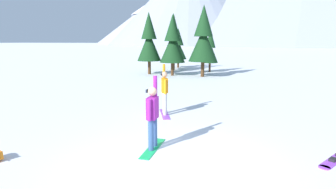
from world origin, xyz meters
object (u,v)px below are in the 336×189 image
object	(u,v)px
pine_tree_twin	(173,39)
pine_tree_slender	(178,46)
pine_tree_short	(149,41)
snowboarder_midground	(165,91)
pine_tree_tall	(210,49)
loose_snowboard_near_left	(336,158)
snowboarder_foreground	(153,116)
pine_tree_leaning	(203,38)
pine_tree_broad	(172,43)

from	to	relation	value
pine_tree_twin	pine_tree_slender	world-z (taller)	pine_tree_twin
pine_tree_short	pine_tree_twin	distance (m)	4.04
snowboarder_midground	pine_tree_tall	distance (m)	16.12
pine_tree_short	loose_snowboard_near_left	bearing A→B (deg)	-55.47
snowboarder_foreground	snowboarder_midground	size ratio (longest dim) A/B	0.99
loose_snowboard_near_left	pine_tree_short	size ratio (longest dim) A/B	0.29
loose_snowboard_near_left	pine_tree_tall	world-z (taller)	pine_tree_tall
pine_tree_slender	pine_tree_short	bearing A→B (deg)	-98.77
snowboarder_foreground	pine_tree_leaning	size ratio (longest dim) A/B	0.34
snowboarder_foreground	pine_tree_short	size ratio (longest dim) A/B	0.37
snowboarder_foreground	snowboarder_midground	bearing A→B (deg)	101.67
snowboarder_foreground	pine_tree_short	bearing A→B (deg)	110.39
pine_tree_short	pine_tree_twin	size ratio (longest dim) A/B	0.96
loose_snowboard_near_left	pine_tree_tall	bearing A→B (deg)	106.89
pine_tree_broad	loose_snowboard_near_left	bearing A→B (deg)	-60.90
pine_tree_leaning	pine_tree_tall	bearing A→B (deg)	88.46
pine_tree_broad	pine_tree_tall	size ratio (longest dim) A/B	1.27
pine_tree_twin	pine_tree_tall	xyz separation A→B (m)	(3.81, -0.58, -0.91)
loose_snowboard_near_left	pine_tree_twin	xyz separation A→B (m)	(-9.56, 19.52, 3.10)
snowboarder_midground	pine_tree_slender	bearing A→B (deg)	102.53
pine_tree_broad	pine_tree_tall	distance (m)	4.62
snowboarder_foreground	pine_tree_short	distance (m)	17.53
pine_tree_twin	pine_tree_tall	distance (m)	3.96
snowboarder_foreground	pine_tree_tall	xyz separation A→B (m)	(-1.04, 19.60, 1.26)
loose_snowboard_near_left	pine_tree_broad	distance (m)	17.72
loose_snowboard_near_left	pine_tree_slender	xyz separation A→B (m)	(-9.76, 22.29, 2.36)
pine_tree_slender	pine_tree_leaning	bearing A→B (deg)	-61.17
pine_tree_broad	pine_tree_leaning	distance (m)	2.69
pine_tree_broad	pine_tree_tall	bearing A→B (deg)	52.85
pine_tree_leaning	pine_tree_tall	xyz separation A→B (m)	(0.10, 3.75, -0.98)
pine_tree_broad	pine_tree_tall	world-z (taller)	pine_tree_broad
pine_tree_tall	snowboarder_midground	bearing A→B (deg)	-88.91
snowboarder_midground	pine_tree_short	distance (m)	14.01
pine_tree_twin	pine_tree_leaning	bearing A→B (deg)	-49.39
pine_tree_broad	pine_tree_short	xyz separation A→B (m)	(-2.27, 0.37, 0.17)
loose_snowboard_near_left	pine_tree_tall	distance (m)	19.91
snowboarder_foreground	pine_tree_twin	bearing A→B (deg)	103.51
loose_snowboard_near_left	pine_tree_short	bearing A→B (deg)	124.53
pine_tree_broad	pine_tree_leaning	world-z (taller)	pine_tree_leaning
snowboarder_foreground	pine_tree_slender	size ratio (longest dim) A/B	0.46
snowboarder_foreground	loose_snowboard_near_left	size ratio (longest dim) A/B	1.25
pine_tree_tall	pine_tree_leaning	bearing A→B (deg)	-91.54
loose_snowboard_near_left	pine_tree_broad	world-z (taller)	pine_tree_broad
snowboarder_midground	pine_tree_broad	distance (m)	12.93
pine_tree_leaning	snowboarder_foreground	bearing A→B (deg)	-85.90
snowboarder_foreground	loose_snowboard_near_left	xyz separation A→B (m)	(4.71, 0.66, -0.93)
snowboarder_foreground	pine_tree_slender	bearing A→B (deg)	102.40
snowboarder_midground	pine_tree_twin	world-z (taller)	pine_tree_twin
pine_tree_twin	pine_tree_leaning	distance (m)	5.70
snowboarder_foreground	pine_tree_tall	bearing A→B (deg)	93.03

